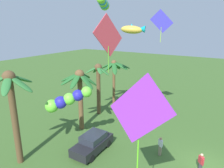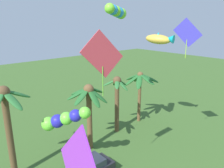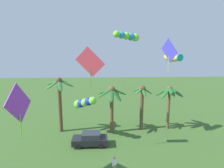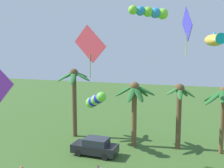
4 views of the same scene
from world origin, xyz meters
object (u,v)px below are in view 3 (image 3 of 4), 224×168
at_px(kite_diamond_2, 169,51).
at_px(kite_tube_0, 127,36).
at_px(palm_tree_1, 59,93).
at_px(spectator_0, 114,165).
at_px(palm_tree_0, 112,98).
at_px(kite_diamond_4, 90,62).
at_px(kite_fish_1, 172,57).
at_px(kite_diamond_3, 19,104).
at_px(palm_tree_3, 142,99).
at_px(palm_tree_2, 169,95).
at_px(kite_tube_5, 84,103).
at_px(parked_car_0, 90,139).

bearing_deg(kite_diamond_2, kite_tube_0, 126.71).
distance_m(palm_tree_1, kite_diamond_2, 14.27).
relative_size(palm_tree_1, kite_diamond_2, 2.38).
distance_m(palm_tree_1, spectator_0, 11.79).
xyz_separation_m(palm_tree_0, kite_diamond_4, (-2.27, -4.77, 4.79)).
height_order(palm_tree_1, kite_fish_1, kite_fish_1).
xyz_separation_m(palm_tree_1, kite_diamond_3, (-0.59, -9.97, 1.47)).
relative_size(palm_tree_0, palm_tree_3, 1.02).
bearing_deg(palm_tree_2, kite_diamond_4, -150.91).
height_order(palm_tree_3, kite_tube_5, palm_tree_3).
height_order(palm_tree_0, palm_tree_2, palm_tree_0).
height_order(palm_tree_1, kite_diamond_2, kite_diamond_2).
bearing_deg(palm_tree_0, kite_diamond_2, -50.92).
xyz_separation_m(palm_tree_3, parked_car_0, (-6.54, -3.99, -3.46)).
distance_m(palm_tree_2, kite_tube_5, 11.24).
bearing_deg(kite_fish_1, parked_car_0, -173.40).
bearing_deg(kite_tube_5, palm_tree_3, 16.40).
height_order(spectator_0, kite_tube_0, kite_tube_0).
relative_size(palm_tree_1, kite_diamond_3, 1.63).
bearing_deg(kite_diamond_2, palm_tree_0, 129.08).
distance_m(palm_tree_3, parked_car_0, 8.41).
relative_size(palm_tree_2, kite_diamond_2, 1.96).
distance_m(kite_diamond_2, kite_tube_5, 11.17).
xyz_separation_m(kite_tube_0, kite_tube_5, (-4.99, 0.20, -7.62)).
xyz_separation_m(kite_tube_0, kite_diamond_4, (-3.95, -3.06, -2.67)).
bearing_deg(spectator_0, kite_diamond_3, -170.76).
bearing_deg(kite_diamond_4, spectator_0, -58.66).
bearing_deg(palm_tree_3, palm_tree_0, -170.97).
bearing_deg(parked_car_0, kite_diamond_2, -19.96).
relative_size(palm_tree_2, kite_diamond_3, 1.34).
distance_m(palm_tree_0, kite_diamond_2, 9.77).
bearing_deg(kite_fish_1, kite_tube_5, 175.57).
distance_m(palm_tree_1, parked_car_0, 7.17).
bearing_deg(kite_fish_1, kite_diamond_4, -164.44).
distance_m(parked_car_0, kite_diamond_2, 12.54).
bearing_deg(palm_tree_1, kite_tube_5, -31.77).
relative_size(palm_tree_3, kite_tube_0, 1.99).
bearing_deg(kite_diamond_4, palm_tree_0, 64.61).
bearing_deg(palm_tree_1, palm_tree_0, -4.53).
xyz_separation_m(palm_tree_2, kite_diamond_4, (-9.96, -5.54, 4.69)).
distance_m(kite_fish_1, kite_diamond_2, 4.22).
bearing_deg(palm_tree_2, kite_tube_5, -168.27).
bearing_deg(palm_tree_3, kite_diamond_3, -137.99).
xyz_separation_m(palm_tree_2, kite_tube_5, (-11.00, -2.28, -0.25)).
bearing_deg(parked_car_0, spectator_0, -64.02).
bearing_deg(kite_diamond_3, palm_tree_0, 52.74).
bearing_deg(palm_tree_3, kite_tube_5, -163.60).
distance_m(palm_tree_1, kite_tube_0, 10.97).
bearing_deg(kite_diamond_4, kite_tube_5, 107.70).
height_order(kite_fish_1, kite_tube_5, kite_fish_1).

